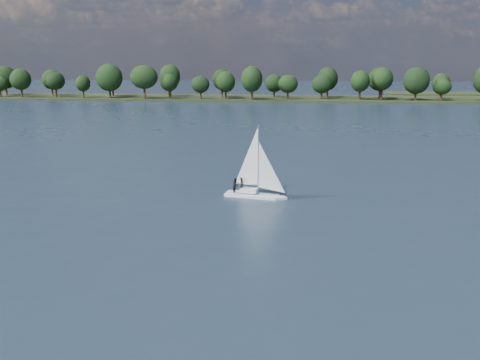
# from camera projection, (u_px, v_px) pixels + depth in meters

# --- Properties ---
(ground) EXTENTS (700.00, 700.00, 0.00)m
(ground) POSITION_uv_depth(u_px,v_px,m) (274.00, 130.00, 130.24)
(ground) COLOR #233342
(ground) RESTS_ON ground
(far_shore) EXTENTS (660.00, 40.00, 1.50)m
(far_shore) POSITION_uv_depth(u_px,v_px,m) (289.00, 99.00, 238.79)
(far_shore) COLOR black
(far_shore) RESTS_ON ground
(sailboat) EXTENTS (7.32, 3.31, 9.31)m
(sailboat) POSITION_uv_depth(u_px,v_px,m) (252.00, 176.00, 65.19)
(sailboat) COLOR white
(sailboat) RESTS_ON ground
(treeline) EXTENTS (562.78, 74.22, 18.92)m
(treeline) POSITION_uv_depth(u_px,v_px,m) (242.00, 81.00, 235.96)
(treeline) COLOR black
(treeline) RESTS_ON ground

